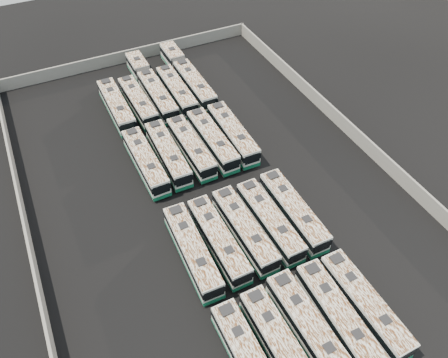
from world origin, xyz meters
TOP-DOWN VIEW (x-y plane):
  - ground at (0.00, 0.00)m, footprint 140.00×140.00m
  - perimeter_wall at (0.00, 0.00)m, footprint 45.20×73.20m
  - bus_front_left at (-3.27, -20.45)m, footprint 2.58×11.69m
  - bus_front_center at (0.02, -20.23)m, footprint 2.75×12.03m
  - bus_front_right at (3.19, -20.36)m, footprint 2.77×11.87m
  - bus_front_far_right at (6.30, -20.39)m, footprint 2.60×11.73m
  - bus_midfront_far_left at (-6.41, -7.16)m, footprint 2.80×11.91m
  - bus_midfront_left at (-3.26, -7.11)m, footprint 2.58×11.64m
  - bus_midfront_center at (0.02, -7.06)m, footprint 2.70×11.70m
  - bus_midfront_right at (3.19, -7.24)m, footprint 2.65×11.67m
  - bus_midfront_far_right at (6.41, -7.17)m, footprint 2.58×11.88m
  - bus_midback_far_left at (-6.45, 8.44)m, footprint 2.68×11.83m
  - bus_midback_left at (-3.24, 8.61)m, footprint 2.66×11.79m
  - bus_midback_center at (0.03, 8.44)m, footprint 2.60×11.57m
  - bus_midback_right at (3.23, 8.50)m, footprint 2.63×11.91m
  - bus_midback_far_right at (6.35, 8.48)m, footprint 2.79×12.06m
  - bus_back_far_left at (-6.44, 21.79)m, footprint 2.59×11.98m
  - bus_back_left at (-3.17, 21.55)m, footprint 2.73×11.54m
  - bus_back_center at (0.00, 24.73)m, footprint 2.51×18.38m
  - bus_back_right at (3.14, 21.56)m, footprint 2.62×11.83m
  - bus_back_far_right at (6.31, 25.02)m, footprint 2.61×18.65m

SIDE VIEW (x-z plane):
  - ground at x=0.00m, z-range 0.00..0.00m
  - perimeter_wall at x=0.00m, z-range 0.00..2.20m
  - bus_back_left at x=-3.17m, z-range 0.04..3.27m
  - bus_midback_center at x=0.03m, z-range 0.04..3.29m
  - bus_midfront_left at x=-3.26m, z-range 0.04..3.31m
  - bus_midfront_right at x=3.19m, z-range 0.04..3.31m
  - bus_midfront_center at x=0.02m, z-range 0.04..3.32m
  - bus_front_left at x=-3.27m, z-range 0.04..3.32m
  - bus_front_far_right at x=6.30m, z-range 0.04..3.34m
  - bus_midback_left at x=-3.24m, z-range 0.04..3.35m
  - bus_midback_far_left at x=-6.45m, z-range 0.04..3.36m
  - bus_back_right at x=3.14m, z-range 0.04..3.37m
  - bus_front_right at x=3.19m, z-range 0.04..3.37m
  - bus_back_center at x=0.00m, z-range 0.04..3.37m
  - bus_midfront_far_left at x=-6.41m, z-range 0.04..3.38m
  - bus_midfront_far_right at x=6.41m, z-range 0.04..3.38m
  - bus_midback_right at x=3.23m, z-range 0.04..3.39m
  - bus_back_far_left at x=-6.44m, z-range 0.04..3.41m
  - bus_back_far_right at x=6.31m, z-range 0.04..3.42m
  - bus_front_center at x=0.02m, z-range 0.04..3.41m
  - bus_midback_far_right at x=6.35m, z-range 0.04..3.42m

